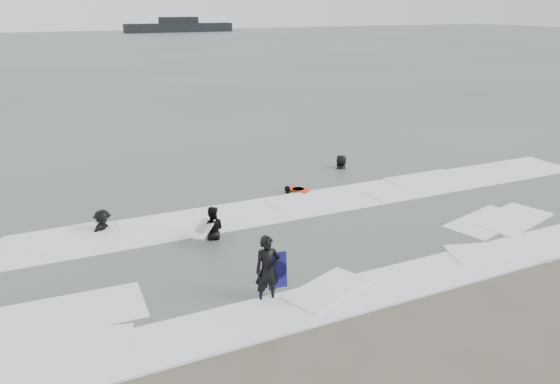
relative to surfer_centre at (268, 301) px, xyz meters
name	(u,v)px	position (x,y,z in m)	size (l,w,h in m)	color
ground	(355,282)	(2.64, -0.08, 0.00)	(320.00, 320.00, 0.00)	brown
sea	(74,54)	(2.64, 79.92, 0.06)	(320.00, 320.00, 0.00)	#47544C
surfer_centre	(268,301)	(0.00, 0.00, 0.00)	(0.68, 0.44, 1.86)	black
surfer_wading	(213,239)	(-0.06, 4.40, 0.00)	(0.83, 0.64, 1.70)	black
surfer_breaker	(104,232)	(-3.23, 6.56, 0.00)	(1.06, 0.61, 1.64)	black
surfer_right_near	(288,194)	(4.18, 7.45, 0.00)	(0.88, 0.37, 1.50)	black
surfer_right_far	(341,169)	(7.99, 9.60, 0.00)	(0.90, 0.58, 1.83)	black
surf_foam	(296,233)	(2.64, 3.62, 0.04)	(30.03, 9.06, 0.09)	white
bodyboards	(262,223)	(1.52, 3.92, 0.50)	(6.13, 8.16, 1.25)	#13114F
vessel_horizon	(179,27)	(36.31, 143.67, 1.49)	(29.56, 5.28, 4.01)	black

